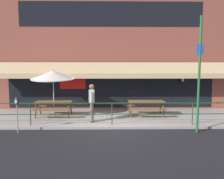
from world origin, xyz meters
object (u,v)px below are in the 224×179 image
at_px(parking_meter_near, 17,104).
at_px(street_sign_pole, 199,74).
at_px(pedestrian_walking, 92,101).
at_px(patio_umbrella_left, 53,75).
at_px(picnic_table_centre, 146,104).
at_px(picnic_table_left, 54,105).

relative_size(parking_meter_near, street_sign_pole, 0.32).
bearing_deg(pedestrian_walking, patio_umbrella_left, 150.62).
xyz_separation_m(patio_umbrella_left, street_sign_pole, (6.24, -2.46, 0.13)).
bearing_deg(patio_umbrella_left, picnic_table_centre, 0.36).
distance_m(pedestrian_walking, parking_meter_near, 3.09).
relative_size(picnic_table_centre, pedestrian_walking, 1.05).
xyz_separation_m(picnic_table_left, picnic_table_centre, (4.65, 0.05, 0.00)).
relative_size(picnic_table_left, patio_umbrella_left, 0.75).
height_order(picnic_table_centre, pedestrian_walking, pedestrian_walking).
bearing_deg(picnic_table_centre, picnic_table_left, -179.38).
height_order(picnic_table_left, parking_meter_near, parking_meter_near).
height_order(patio_umbrella_left, parking_meter_near, patio_umbrella_left).
height_order(picnic_table_centre, street_sign_pole, street_sign_pole).
bearing_deg(picnic_table_centre, street_sign_pole, -57.44).
bearing_deg(street_sign_pole, pedestrian_walking, 162.50).
height_order(pedestrian_walking, street_sign_pole, street_sign_pole).
bearing_deg(picnic_table_left, picnic_table_centre, 0.62).
height_order(picnic_table_left, street_sign_pole, street_sign_pole).
bearing_deg(patio_umbrella_left, street_sign_pole, -21.51).
distance_m(picnic_table_centre, street_sign_pole, 3.36).
relative_size(picnic_table_left, pedestrian_walking, 1.05).
bearing_deg(parking_meter_near, patio_umbrella_left, 72.37).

